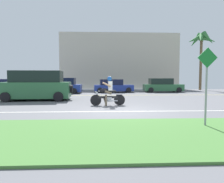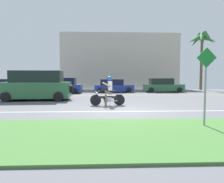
{
  "view_description": "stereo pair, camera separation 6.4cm",
  "coord_description": "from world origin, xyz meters",
  "px_view_note": "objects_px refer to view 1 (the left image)",
  "views": [
    {
      "loc": [
        -0.92,
        -9.36,
        1.53
      ],
      "look_at": [
        -0.3,
        4.36,
        0.62
      ],
      "focal_mm": 32.19,
      "sensor_mm": 36.0,
      "label": 1
    },
    {
      "loc": [
        -0.86,
        -9.36,
        1.53
      ],
      "look_at": [
        -0.3,
        4.36,
        0.62
      ],
      "focal_mm": 32.19,
      "sensor_mm": 36.0,
      "label": 2
    }
  ],
  "objects_px": {
    "motorcyclist": "(108,93)",
    "parked_car_2": "(113,86)",
    "parked_car_3": "(162,86)",
    "parked_car_0": "(15,86)",
    "street_sign": "(207,79)",
    "suv_nearby": "(37,86)",
    "palm_tree_0": "(201,42)",
    "motorcyclist_distant": "(21,89)",
    "parked_car_1": "(61,86)"
  },
  "relations": [
    {
      "from": "motorcyclist",
      "to": "parked_car_2",
      "type": "height_order",
      "value": "motorcyclist"
    },
    {
      "from": "parked_car_3",
      "to": "motorcyclist",
      "type": "bearing_deg",
      "value": -120.44
    },
    {
      "from": "parked_car_0",
      "to": "street_sign",
      "type": "bearing_deg",
      "value": -50.84
    },
    {
      "from": "motorcyclist",
      "to": "suv_nearby",
      "type": "distance_m",
      "value": 5.73
    },
    {
      "from": "suv_nearby",
      "to": "parked_car_3",
      "type": "bearing_deg",
      "value": 34.57
    },
    {
      "from": "suv_nearby",
      "to": "parked_car_0",
      "type": "bearing_deg",
      "value": 122.62
    },
    {
      "from": "motorcyclist",
      "to": "parked_car_0",
      "type": "height_order",
      "value": "motorcyclist"
    },
    {
      "from": "parked_car_3",
      "to": "palm_tree_0",
      "type": "bearing_deg",
      "value": 32.38
    },
    {
      "from": "parked_car_2",
      "to": "motorcyclist_distant",
      "type": "distance_m",
      "value": 9.1
    },
    {
      "from": "parked_car_1",
      "to": "parked_car_2",
      "type": "height_order",
      "value": "parked_car_1"
    },
    {
      "from": "parked_car_0",
      "to": "motorcyclist_distant",
      "type": "xyz_separation_m",
      "value": [
        1.81,
        -3.09,
        -0.11
      ]
    },
    {
      "from": "motorcyclist_distant",
      "to": "suv_nearby",
      "type": "bearing_deg",
      "value": -55.72
    },
    {
      "from": "parked_car_2",
      "to": "motorcyclist_distant",
      "type": "relative_size",
      "value": 2.67
    },
    {
      "from": "parked_car_0",
      "to": "parked_car_2",
      "type": "height_order",
      "value": "parked_car_0"
    },
    {
      "from": "motorcyclist",
      "to": "suv_nearby",
      "type": "xyz_separation_m",
      "value": [
        -4.89,
        2.97,
        0.3
      ]
    },
    {
      "from": "motorcyclist_distant",
      "to": "street_sign",
      "type": "xyz_separation_m",
      "value": [
        10.44,
        -11.96,
        0.94
      ]
    },
    {
      "from": "parked_car_2",
      "to": "parked_car_3",
      "type": "xyz_separation_m",
      "value": [
        5.47,
        0.11,
        0.04
      ]
    },
    {
      "from": "parked_car_2",
      "to": "motorcyclist",
      "type": "bearing_deg",
      "value": -94.28
    },
    {
      "from": "street_sign",
      "to": "motorcyclist_distant",
      "type": "bearing_deg",
      "value": 131.12
    },
    {
      "from": "parked_car_2",
      "to": "street_sign",
      "type": "xyz_separation_m",
      "value": [
        2.13,
        -15.68,
        0.84
      ]
    },
    {
      "from": "parked_car_2",
      "to": "street_sign",
      "type": "bearing_deg",
      "value": -82.26
    },
    {
      "from": "motorcyclist",
      "to": "parked_car_0",
      "type": "bearing_deg",
      "value": 133.26
    },
    {
      "from": "parked_car_1",
      "to": "street_sign",
      "type": "relative_size",
      "value": 1.7
    },
    {
      "from": "parked_car_3",
      "to": "street_sign",
      "type": "relative_size",
      "value": 1.71
    },
    {
      "from": "parked_car_0",
      "to": "parked_car_3",
      "type": "distance_m",
      "value": 15.61
    },
    {
      "from": "parked_car_2",
      "to": "motorcyclist_distant",
      "type": "bearing_deg",
      "value": -155.89
    },
    {
      "from": "suv_nearby",
      "to": "palm_tree_0",
      "type": "height_order",
      "value": "palm_tree_0"
    },
    {
      "from": "parked_car_0",
      "to": "motorcyclist_distant",
      "type": "height_order",
      "value": "parked_car_0"
    },
    {
      "from": "parked_car_3",
      "to": "street_sign",
      "type": "height_order",
      "value": "street_sign"
    },
    {
      "from": "parked_car_0",
      "to": "motorcyclist_distant",
      "type": "bearing_deg",
      "value": -59.54
    },
    {
      "from": "parked_car_1",
      "to": "street_sign",
      "type": "bearing_deg",
      "value": -62.92
    },
    {
      "from": "suv_nearby",
      "to": "parked_car_1",
      "type": "height_order",
      "value": "suv_nearby"
    },
    {
      "from": "suv_nearby",
      "to": "motorcyclist_distant",
      "type": "height_order",
      "value": "suv_nearby"
    },
    {
      "from": "parked_car_1",
      "to": "motorcyclist_distant",
      "type": "height_order",
      "value": "parked_car_1"
    },
    {
      "from": "motorcyclist",
      "to": "parked_car_3",
      "type": "relative_size",
      "value": 0.46
    },
    {
      "from": "motorcyclist",
      "to": "palm_tree_0",
      "type": "height_order",
      "value": "palm_tree_0"
    },
    {
      "from": "motorcyclist",
      "to": "parked_car_2",
      "type": "xyz_separation_m",
      "value": [
        0.79,
        10.55,
        -0.02
      ]
    },
    {
      "from": "palm_tree_0",
      "to": "parked_car_3",
      "type": "bearing_deg",
      "value": -147.62
    },
    {
      "from": "parked_car_0",
      "to": "palm_tree_0",
      "type": "relative_size",
      "value": 0.53
    },
    {
      "from": "parked_car_3",
      "to": "motorcyclist_distant",
      "type": "height_order",
      "value": "parked_car_3"
    },
    {
      "from": "parked_car_0",
      "to": "palm_tree_0",
      "type": "xyz_separation_m",
      "value": [
        21.85,
        4.71,
        5.57
      ]
    },
    {
      "from": "parked_car_3",
      "to": "street_sign",
      "type": "xyz_separation_m",
      "value": [
        -3.34,
        -15.78,
        0.8
      ]
    },
    {
      "from": "suv_nearby",
      "to": "parked_car_0",
      "type": "relative_size",
      "value": 1.21
    },
    {
      "from": "suv_nearby",
      "to": "parked_car_1",
      "type": "bearing_deg",
      "value": 86.73
    },
    {
      "from": "suv_nearby",
      "to": "street_sign",
      "type": "distance_m",
      "value": 11.26
    },
    {
      "from": "suv_nearby",
      "to": "parked_car_0",
      "type": "xyz_separation_m",
      "value": [
        -4.44,
        6.94,
        -0.31
      ]
    },
    {
      "from": "street_sign",
      "to": "suv_nearby",
      "type": "bearing_deg",
      "value": 133.95
    },
    {
      "from": "motorcyclist",
      "to": "street_sign",
      "type": "height_order",
      "value": "street_sign"
    },
    {
      "from": "parked_car_3",
      "to": "motorcyclist_distant",
      "type": "xyz_separation_m",
      "value": [
        -13.78,
        -3.82,
        -0.14
      ]
    },
    {
      "from": "parked_car_0",
      "to": "street_sign",
      "type": "distance_m",
      "value": 19.42
    }
  ]
}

